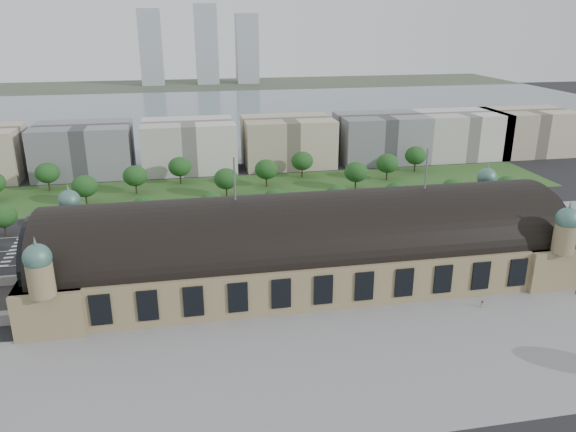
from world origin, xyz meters
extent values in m
plane|color=black|center=(0.00, 0.00, 0.00)|extent=(900.00, 900.00, 0.00)
cube|color=#857753|center=(0.00, 0.00, 6.00)|extent=(150.00, 40.00, 12.00)
cube|color=#857753|center=(-67.00, 0.00, 6.00)|extent=(16.00, 43.00, 12.00)
cube|color=#857753|center=(67.00, 0.00, 6.00)|extent=(16.00, 43.00, 12.00)
cylinder|color=black|center=(0.00, 0.00, 12.00)|extent=(144.00, 37.60, 37.60)
cylinder|color=black|center=(-73.00, 0.00, 14.00)|extent=(1.20, 32.00, 32.00)
cylinder|color=black|center=(73.00, 0.00, 14.00)|extent=(1.20, 32.00, 32.00)
cylinder|color=#857753|center=(-67.00, 21.00, 16.00)|extent=(6.00, 6.00, 8.00)
sphere|color=#487367|center=(-67.00, 21.00, 21.50)|extent=(6.40, 6.40, 6.40)
cone|color=#487367|center=(-67.00, 21.00, 25.50)|extent=(1.00, 1.00, 2.50)
cylinder|color=#857753|center=(67.00, 21.00, 16.00)|extent=(6.00, 6.00, 8.00)
sphere|color=#487367|center=(67.00, 21.00, 21.50)|extent=(6.40, 6.40, 6.40)
cone|color=#487367|center=(67.00, 21.00, 25.50)|extent=(1.00, 1.00, 2.50)
cylinder|color=#857753|center=(-67.00, -21.00, 16.00)|extent=(6.00, 6.00, 8.00)
sphere|color=#487367|center=(-67.00, -21.00, 21.50)|extent=(6.40, 6.40, 6.40)
cone|color=#487367|center=(-67.00, -21.00, 25.50)|extent=(1.00, 1.00, 2.50)
cylinder|color=#857753|center=(67.00, -21.00, 16.00)|extent=(6.00, 6.00, 8.00)
sphere|color=#487367|center=(67.00, -21.00, 21.50)|extent=(6.40, 6.40, 6.40)
cone|color=#487367|center=(67.00, -21.00, 25.50)|extent=(1.00, 1.00, 2.50)
cylinder|color=#59595B|center=(-20.00, 0.00, 31.50)|extent=(0.50, 0.50, 12.00)
cylinder|color=#59595B|center=(35.00, 0.00, 31.50)|extent=(0.50, 0.50, 12.00)
cube|color=gray|center=(10.00, -44.00, 0.00)|extent=(190.00, 48.00, 0.12)
cube|color=black|center=(-20.00, 38.00, 0.00)|extent=(260.00, 26.00, 0.10)
cube|color=#305421|center=(-15.00, 93.00, 0.00)|extent=(300.00, 45.00, 0.10)
cube|color=#D64B0C|center=(-55.00, 62.00, 4.70)|extent=(14.00, 9.00, 0.70)
cube|color=#59595B|center=(-53.00, 68.00, 1.60)|extent=(7.00, 5.00, 3.20)
cylinder|color=#59595B|center=(-60.50, 65.20, 2.20)|extent=(0.50, 0.50, 4.40)
cylinder|color=#59595B|center=(-49.50, 65.20, 2.20)|extent=(0.50, 0.50, 4.40)
cylinder|color=#59595B|center=(-60.50, 58.80, 2.20)|extent=(0.50, 0.50, 4.40)
cylinder|color=#59595B|center=(-49.50, 58.80, 2.20)|extent=(0.50, 0.50, 4.40)
cube|color=slate|center=(0.00, 298.00, 0.00)|extent=(700.00, 320.00, 0.08)
cube|color=#44513D|center=(0.00, 498.00, 0.00)|extent=(700.00, 120.00, 0.14)
cube|color=#9EA8B2|center=(-60.00, 508.00, 40.00)|extent=(24.00, 24.00, 80.00)
cube|color=#9EA8B2|center=(0.00, 508.00, 42.50)|extent=(24.00, 24.00, 85.00)
cube|color=#9EA8B2|center=(45.00, 508.00, 37.50)|extent=(24.00, 24.00, 75.00)
cube|color=gray|center=(-80.00, 133.00, 12.00)|extent=(45.00, 32.00, 24.00)
cube|color=silver|center=(-30.00, 133.00, 12.00)|extent=(45.00, 32.00, 24.00)
cube|color=#C2B398|center=(20.00, 133.00, 12.00)|extent=(45.00, 32.00, 24.00)
cube|color=gray|center=(70.00, 133.00, 12.00)|extent=(45.00, 32.00, 24.00)
cube|color=silver|center=(115.00, 133.00, 12.00)|extent=(45.00, 32.00, 24.00)
cube|color=#C2B398|center=(155.00, 133.00, 12.00)|extent=(45.00, 32.00, 24.00)
cylinder|color=#2D2116|center=(-96.00, 53.00, 2.16)|extent=(0.70, 0.70, 4.32)
ellipsoid|color=#184217|center=(-96.00, 53.00, 7.44)|extent=(9.60, 9.60, 8.16)
cylinder|color=#2D2116|center=(-72.00, 53.00, 2.16)|extent=(0.70, 0.70, 4.32)
ellipsoid|color=#184217|center=(-72.00, 53.00, 7.44)|extent=(9.60, 9.60, 8.16)
cylinder|color=#2D2116|center=(-48.00, 53.00, 2.16)|extent=(0.70, 0.70, 4.32)
ellipsoid|color=#184217|center=(-48.00, 53.00, 7.44)|extent=(9.60, 9.60, 8.16)
cylinder|color=#2D2116|center=(-24.00, 53.00, 2.16)|extent=(0.70, 0.70, 4.32)
ellipsoid|color=#184217|center=(-24.00, 53.00, 7.44)|extent=(9.60, 9.60, 8.16)
cylinder|color=#2D2116|center=(0.00, 53.00, 2.16)|extent=(0.70, 0.70, 4.32)
ellipsoid|color=#184217|center=(0.00, 53.00, 7.44)|extent=(9.60, 9.60, 8.16)
cylinder|color=#2D2116|center=(24.00, 53.00, 2.16)|extent=(0.70, 0.70, 4.32)
ellipsoid|color=#184217|center=(24.00, 53.00, 7.44)|extent=(9.60, 9.60, 8.16)
cylinder|color=#2D2116|center=(48.00, 53.00, 2.16)|extent=(0.70, 0.70, 4.32)
ellipsoid|color=#184217|center=(48.00, 53.00, 7.44)|extent=(9.60, 9.60, 8.16)
cylinder|color=#2D2116|center=(72.00, 53.00, 2.16)|extent=(0.70, 0.70, 4.32)
ellipsoid|color=#184217|center=(72.00, 53.00, 7.44)|extent=(9.60, 9.60, 8.16)
cylinder|color=#2D2116|center=(96.00, 53.00, 2.16)|extent=(0.70, 0.70, 4.32)
ellipsoid|color=#184217|center=(96.00, 53.00, 7.44)|extent=(9.60, 9.60, 8.16)
cylinder|color=#2D2116|center=(-92.00, 107.00, 2.34)|extent=(0.70, 0.70, 4.68)
ellipsoid|color=#184217|center=(-92.00, 107.00, 8.06)|extent=(10.40, 10.40, 8.84)
cylinder|color=#2D2116|center=(-73.00, 83.00, 2.34)|extent=(0.70, 0.70, 4.68)
ellipsoid|color=#184217|center=(-73.00, 83.00, 8.06)|extent=(10.40, 10.40, 8.84)
cylinder|color=#2D2116|center=(-54.00, 95.00, 2.34)|extent=(0.70, 0.70, 4.68)
ellipsoid|color=#184217|center=(-54.00, 95.00, 8.06)|extent=(10.40, 10.40, 8.84)
cylinder|color=#2D2116|center=(-35.00, 107.00, 2.34)|extent=(0.70, 0.70, 4.68)
ellipsoid|color=#184217|center=(-35.00, 107.00, 8.06)|extent=(10.40, 10.40, 8.84)
cylinder|color=#2D2116|center=(-16.00, 83.00, 2.34)|extent=(0.70, 0.70, 4.68)
ellipsoid|color=#184217|center=(-16.00, 83.00, 8.06)|extent=(10.40, 10.40, 8.84)
cylinder|color=#2D2116|center=(3.00, 95.00, 2.34)|extent=(0.70, 0.70, 4.68)
ellipsoid|color=#184217|center=(3.00, 95.00, 8.06)|extent=(10.40, 10.40, 8.84)
cylinder|color=#2D2116|center=(22.00, 107.00, 2.34)|extent=(0.70, 0.70, 4.68)
ellipsoid|color=#184217|center=(22.00, 107.00, 8.06)|extent=(10.40, 10.40, 8.84)
cylinder|color=#2D2116|center=(41.00, 83.00, 2.34)|extent=(0.70, 0.70, 4.68)
ellipsoid|color=#184217|center=(41.00, 83.00, 8.06)|extent=(10.40, 10.40, 8.84)
cylinder|color=#2D2116|center=(60.00, 95.00, 2.34)|extent=(0.70, 0.70, 4.68)
ellipsoid|color=#184217|center=(60.00, 95.00, 8.06)|extent=(10.40, 10.40, 8.84)
cylinder|color=#2D2116|center=(79.00, 107.00, 2.34)|extent=(0.70, 0.70, 4.68)
ellipsoid|color=#184217|center=(79.00, 107.00, 8.06)|extent=(10.40, 10.40, 8.84)
imported|color=#94959C|center=(-67.92, 44.04, 0.75)|extent=(4.68, 1.98, 1.50)
imported|color=maroon|center=(-37.04, 48.78, 0.70)|extent=(4.90, 2.18, 1.40)
imported|color=#1A2249|center=(13.20, 27.32, 0.78)|extent=(4.64, 2.05, 1.55)
imported|color=slate|center=(32.59, 40.56, 0.79)|extent=(4.78, 1.67, 1.57)
imported|color=white|center=(67.72, 28.94, 0.67)|extent=(5.01, 2.67, 1.34)
imported|color=black|center=(-80.00, 25.00, 0.69)|extent=(4.36, 3.26, 1.37)
imported|color=maroon|center=(-45.94, 23.91, 0.64)|extent=(5.09, 3.99, 1.29)
imported|color=#181C45|center=(-73.76, 21.00, 0.82)|extent=(6.00, 5.07, 1.65)
imported|color=slate|center=(-63.54, 21.17, 0.76)|extent=(4.81, 3.30, 1.52)
imported|color=silver|center=(-45.71, 21.60, 0.73)|extent=(4.65, 3.28, 1.45)
imported|color=gray|center=(-18.00, 21.00, 0.82)|extent=(6.50, 4.84, 1.64)
imported|color=black|center=(-18.00, 25.00, 0.81)|extent=(5.83, 5.15, 1.62)
imported|color=#B3291C|center=(-9.78, 32.00, 1.58)|extent=(11.38, 2.81, 3.16)
imported|color=silver|center=(16.26, 29.26, 1.55)|extent=(11.16, 2.68, 3.10)
imported|color=silver|center=(16.02, 28.29, 1.89)|extent=(13.80, 4.37, 3.78)
imported|color=gray|center=(42.00, -25.75, 0.99)|extent=(1.03, 0.68, 1.98)
imported|color=gray|center=(71.25, -24.00, 0.84)|extent=(0.72, 0.92, 1.67)
camera|label=1|loc=(-33.23, -145.37, 73.01)|focal=35.00mm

